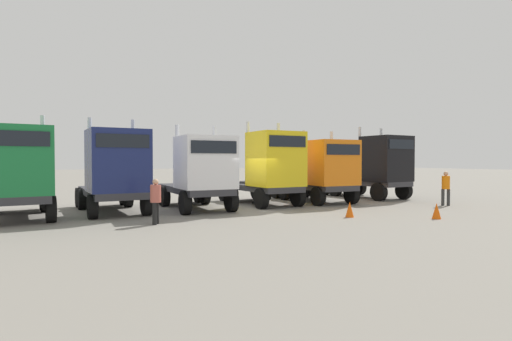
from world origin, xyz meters
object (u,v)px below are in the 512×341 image
object	(u,v)px
visitor_with_camera	(156,198)
semi_truck_navy	(115,171)
semi_truck_white	(201,172)
visitor_in_hivis	(446,186)
semi_truck_orange	(324,171)
traffic_cone_mid	(437,211)
semi_truck_green	(17,172)
semi_truck_black	(378,167)
traffic_cone_near	(350,209)
semi_truck_yellow	(270,168)

from	to	relation	value
visitor_with_camera	semi_truck_navy	bearing A→B (deg)	135.60
semi_truck_white	visitor_in_hivis	xyz separation A→B (m)	(12.23, -4.08, -0.77)
semi_truck_orange	traffic_cone_mid	distance (m)	7.31
semi_truck_green	visitor_with_camera	size ratio (longest dim) A/B	3.63
semi_truck_white	semi_truck_orange	size ratio (longest dim) A/B	1.01
semi_truck_black	traffic_cone_near	bearing A→B (deg)	-54.67
semi_truck_green	visitor_with_camera	bearing A→B (deg)	50.64
traffic_cone_near	traffic_cone_mid	xyz separation A→B (m)	(2.82, -2.06, -0.00)
semi_truck_white	traffic_cone_mid	distance (m)	10.53
semi_truck_orange	traffic_cone_mid	bearing A→B (deg)	5.15
semi_truck_green	semi_truck_yellow	bearing A→B (deg)	87.08
semi_truck_navy	traffic_cone_near	world-z (taller)	semi_truck_navy
visitor_with_camera	semi_truck_green	bearing A→B (deg)	175.69
semi_truck_green	semi_truck_yellow	xyz separation A→B (m)	(11.52, -0.06, 0.04)
semi_truck_black	traffic_cone_near	xyz separation A→B (m)	(-7.14, -5.60, -1.67)
semi_truck_navy	semi_truck_orange	distance (m)	11.13
semi_truck_orange	semi_truck_navy	bearing A→B (deg)	-89.88
semi_truck_green	semi_truck_white	distance (m)	7.57
semi_truck_navy	traffic_cone_near	size ratio (longest dim) A/B	9.32
semi_truck_green	semi_truck_black	world-z (taller)	semi_truck_black
semi_truck_orange	semi_truck_black	size ratio (longest dim) A/B	0.97
visitor_in_hivis	traffic_cone_near	bearing A→B (deg)	133.36
semi_truck_green	visitor_in_hivis	size ratio (longest dim) A/B	3.41
semi_truck_black	visitor_in_hivis	xyz separation A→B (m)	(0.33, -4.58, -0.94)
semi_truck_white	traffic_cone_near	bearing A→B (deg)	44.74
visitor_with_camera	traffic_cone_mid	size ratio (longest dim) A/B	2.61
semi_truck_yellow	traffic_cone_mid	distance (m)	8.39
semi_truck_green	semi_truck_yellow	world-z (taller)	semi_truck_yellow
semi_truck_navy	visitor_in_hivis	xyz separation A→B (m)	(16.05, -4.61, -0.87)
semi_truck_orange	traffic_cone_near	world-z (taller)	semi_truck_orange
semi_truck_yellow	semi_truck_orange	world-z (taller)	semi_truck_yellow
visitor_in_hivis	traffic_cone_mid	xyz separation A→B (m)	(-4.65, -3.08, -0.73)
semi_truck_navy	traffic_cone_near	distance (m)	10.39
traffic_cone_mid	visitor_with_camera	bearing A→B (deg)	159.22
traffic_cone_mid	semi_truck_navy	bearing A→B (deg)	145.99
semi_truck_green	traffic_cone_mid	world-z (taller)	semi_truck_green
visitor_with_camera	traffic_cone_mid	world-z (taller)	visitor_with_camera
visitor_with_camera	semi_truck_yellow	bearing A→B (deg)	58.51
semi_truck_green	visitor_in_hivis	world-z (taller)	semi_truck_green
semi_truck_green	semi_truck_white	xyz separation A→B (m)	(7.56, -0.28, -0.12)
visitor_in_hivis	traffic_cone_mid	distance (m)	5.62
visitor_in_hivis	traffic_cone_near	xyz separation A→B (m)	(-7.47, -1.02, -0.73)
semi_truck_orange	visitor_with_camera	world-z (taller)	semi_truck_orange
semi_truck_white	semi_truck_navy	bearing A→B (deg)	-96.25
semi_truck_white	semi_truck_black	bearing A→B (deg)	94.10
semi_truck_black	semi_truck_yellow	bearing A→B (deg)	-90.79
semi_truck_white	visitor_with_camera	distance (m)	4.40
semi_truck_white	semi_truck_yellow	world-z (taller)	semi_truck_yellow
traffic_cone_mid	semi_truck_black	bearing A→B (deg)	60.55
semi_truck_orange	traffic_cone_near	size ratio (longest dim) A/B	9.28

